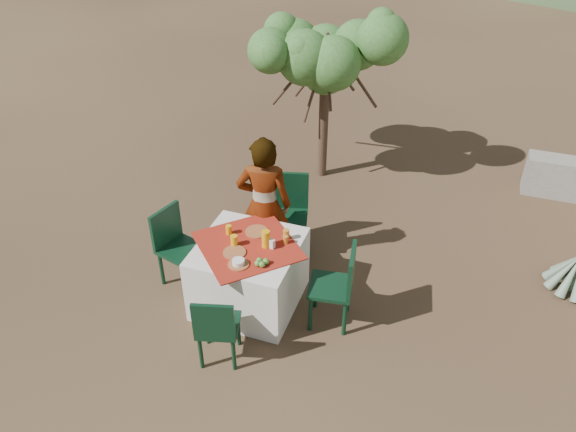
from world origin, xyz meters
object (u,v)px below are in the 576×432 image
object	(u,v)px
chair_far	(289,210)
table	(249,274)
chair_near	(217,327)
shrub_tree	(332,63)
juice_pitcher	(266,239)
chair_left	(175,243)
chair_right	(339,284)
person	(264,205)

from	to	relation	value
chair_far	table	bearing A→B (deg)	-108.89
chair_near	shrub_tree	distance (m)	4.00
table	shrub_tree	distance (m)	3.20
table	juice_pitcher	size ratio (longest dim) A/B	6.84
chair_far	chair_left	bearing A→B (deg)	-149.67
shrub_tree	chair_right	bearing A→B (deg)	-72.11
chair_right	juice_pitcher	xyz separation A→B (m)	(-0.79, 0.03, 0.34)
chair_left	chair_right	distance (m)	1.87
chair_right	shrub_tree	bearing A→B (deg)	-170.33
chair_right	juice_pitcher	distance (m)	0.86
chair_left	person	size ratio (longest dim) A/B	0.55
shrub_tree	juice_pitcher	xyz separation A→B (m)	(0.16, -2.88, -0.83)
chair_left	juice_pitcher	xyz separation A→B (m)	(1.08, -0.03, 0.35)
table	person	world-z (taller)	person
chair_near	shrub_tree	world-z (taller)	shrub_tree
table	juice_pitcher	xyz separation A→B (m)	(0.19, 0.04, 0.48)
table	person	xyz separation A→B (m)	(-0.07, 0.64, 0.45)
shrub_tree	juice_pitcher	size ratio (longest dim) A/B	11.23
shrub_tree	chair_far	bearing A→B (deg)	-88.52
chair_near	shrub_tree	bearing A→B (deg)	-105.06
table	chair_near	xyz separation A→B (m)	(0.05, -0.89, 0.08)
table	chair_far	size ratio (longest dim) A/B	1.33
chair_far	juice_pitcher	bearing A→B (deg)	-98.49
chair_far	juice_pitcher	world-z (taller)	chair_far
chair_left	juice_pitcher	world-z (taller)	juice_pitcher
table	chair_left	xyz separation A→B (m)	(-0.90, 0.07, 0.13)
table	chair_near	world-z (taller)	chair_near
chair_right	person	size ratio (longest dim) A/B	0.56
table	person	distance (m)	0.78
table	chair_near	distance (m)	0.89
juice_pitcher	chair_near	bearing A→B (deg)	-98.43
chair_far	chair_left	world-z (taller)	chair_far
chair_left	table	bearing A→B (deg)	-79.07
chair_far	chair_near	distance (m)	1.93
person	shrub_tree	xyz separation A→B (m)	(0.10, 2.29, 0.86)
chair_right	chair_near	bearing A→B (deg)	-54.07
chair_far	chair_near	world-z (taller)	chair_far
shrub_tree	juice_pitcher	distance (m)	3.01
shrub_tree	chair_near	bearing A→B (deg)	-89.72
chair_near	person	distance (m)	1.57
chair_left	chair_right	bearing A→B (deg)	-76.58
chair_right	juice_pitcher	bearing A→B (deg)	-100.63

